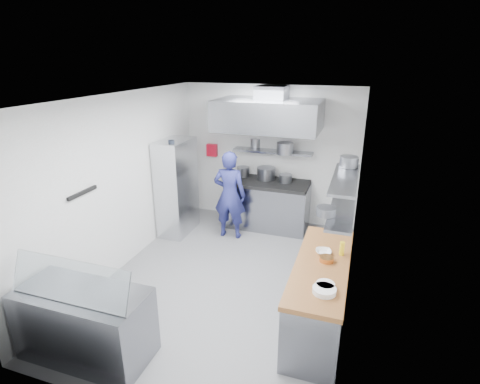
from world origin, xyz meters
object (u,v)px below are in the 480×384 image
(chef, at_px, (230,195))
(gas_range, at_px, (268,206))
(wire_rack, at_px, (177,187))
(display_case, at_px, (85,323))

(chef, bearing_deg, gas_range, -134.29)
(wire_rack, bearing_deg, display_case, -80.91)
(gas_range, xyz_separation_m, display_case, (-1.10, -4.10, -0.03))
(display_case, bearing_deg, chef, 81.44)
(chef, height_order, wire_rack, wire_rack)
(gas_range, distance_m, wire_rack, 1.87)
(gas_range, height_order, wire_rack, wire_rack)
(gas_range, relative_size, chef, 0.94)
(display_case, bearing_deg, wire_rack, 99.09)
(gas_range, bearing_deg, display_case, -105.02)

